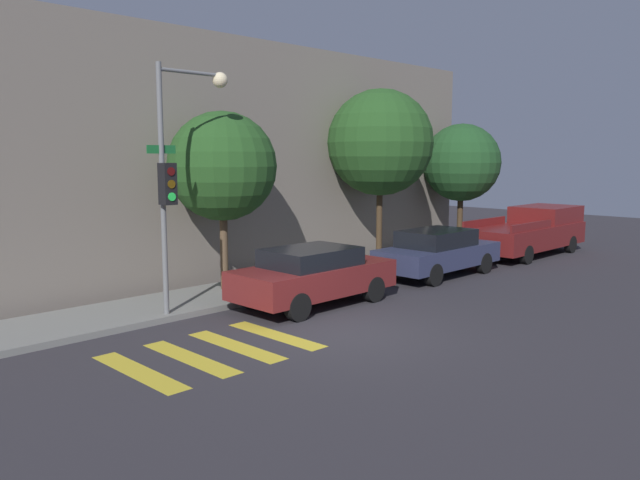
{
  "coord_description": "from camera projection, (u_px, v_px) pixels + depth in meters",
  "views": [
    {
      "loc": [
        -9.22,
        -8.6,
        3.65
      ],
      "look_at": [
        1.52,
        2.1,
        1.6
      ],
      "focal_mm": 35.0,
      "sensor_mm": 36.0,
      "label": 1
    }
  ],
  "objects": [
    {
      "name": "tree_far_end",
      "position": [
        462.0,
        163.0,
        24.15
      ],
      "size": [
        3.0,
        3.0,
        4.89
      ],
      "color": "#42301E",
      "rests_on": "ground"
    },
    {
      "name": "tree_near_corner",
      "position": [
        222.0,
        167.0,
        16.17
      ],
      "size": [
        2.84,
        2.84,
        4.8
      ],
      "color": "brown",
      "rests_on": "ground"
    },
    {
      "name": "sedan_near_corner",
      "position": [
        313.0,
        275.0,
        15.24
      ],
      "size": [
        4.21,
        1.85,
        1.43
      ],
      "color": "maroon",
      "rests_on": "ground"
    },
    {
      "name": "sedan_middle",
      "position": [
        438.0,
        252.0,
        18.98
      ],
      "size": [
        4.38,
        1.79,
        1.43
      ],
      "color": "#2D3351",
      "rests_on": "ground"
    },
    {
      "name": "crosswalk",
      "position": [
        213.0,
        352.0,
        11.69
      ],
      "size": [
        3.54,
        2.6,
        0.0
      ],
      "color": "gold",
      "rests_on": "ground"
    },
    {
      "name": "ground_plane",
      "position": [
        340.0,
        332.0,
        12.98
      ],
      "size": [
        60.0,
        60.0,
        0.0
      ],
      "primitive_type": "plane",
      "color": "#2D2B30"
    },
    {
      "name": "sidewalk",
      "position": [
        216.0,
        296.0,
        16.02
      ],
      "size": [
        26.0,
        2.32,
        0.14
      ],
      "primitive_type": "cube",
      "color": "slate",
      "rests_on": "ground"
    },
    {
      "name": "traffic_light_pole",
      "position": [
        178.0,
        159.0,
        13.71
      ],
      "size": [
        2.13,
        0.56,
        5.64
      ],
      "color": "slate",
      "rests_on": "ground"
    },
    {
      "name": "building_row",
      "position": [
        124.0,
        160.0,
        18.74
      ],
      "size": [
        26.0,
        6.0,
        7.04
      ],
      "primitive_type": "cube",
      "color": "slate",
      "rests_on": "ground"
    },
    {
      "name": "pickup_truck",
      "position": [
        531.0,
        231.0,
        23.19
      ],
      "size": [
        5.7,
        2.08,
        1.74
      ],
      "color": "maroon",
      "rests_on": "ground"
    },
    {
      "name": "tree_midblock",
      "position": [
        380.0,
        143.0,
        20.58
      ],
      "size": [
        3.51,
        3.51,
        5.84
      ],
      "color": "#42301E",
      "rests_on": "ground"
    }
  ]
}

